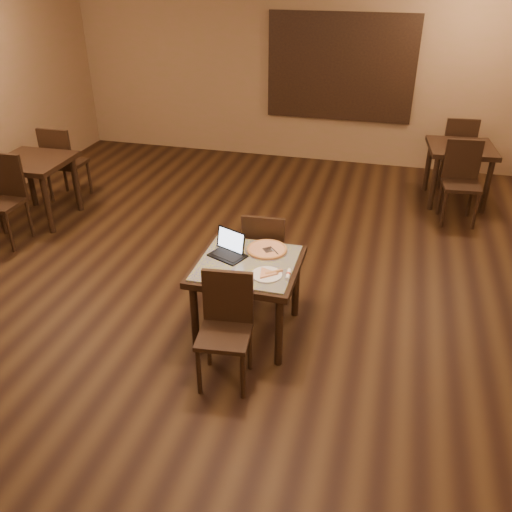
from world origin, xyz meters
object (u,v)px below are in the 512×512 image
(other_table_a_chair_near, at_px, (461,177))
(pizza_pan, at_px, (267,251))
(chair_main_far, at_px, (265,251))
(other_table_a, at_px, (460,156))
(tiled_table, at_px, (247,272))
(other_table_b_chair_near, at_px, (4,194))
(laptop, at_px, (229,248))
(other_table_b, at_px, (34,170))
(other_table_b_chair_far, at_px, (62,160))
(other_table_a_chair_far, at_px, (457,148))
(chair_main_near, at_px, (226,322))

(other_table_a_chair_near, bearing_deg, pizza_pan, -128.95)
(chair_main_far, bearing_deg, other_table_a, -126.57)
(tiled_table, relative_size, pizza_pan, 2.42)
(tiled_table, distance_m, other_table_b_chair_near, 3.53)
(chair_main_far, relative_size, other_table_a_chair_near, 0.91)
(pizza_pan, bearing_deg, chair_main_far, 106.98)
(laptop, height_order, other_table_b_chair_near, other_table_b_chair_near)
(other_table_b, distance_m, other_table_b_chair_far, 0.63)
(tiled_table, xyz_separation_m, pizza_pan, (0.12, 0.24, 0.11))
(chair_main_far, height_order, other_table_a_chair_far, other_table_a_chair_far)
(other_table_a_chair_near, distance_m, other_table_b, 5.56)
(laptop, distance_m, other_table_b_chair_near, 3.32)
(pizza_pan, height_order, other_table_b, other_table_b)
(laptop, distance_m, other_table_a_chair_near, 3.75)
(tiled_table, relative_size, other_table_b_chair_near, 0.86)
(chair_main_near, height_order, laptop, laptop)
(other_table_b, xyz_separation_m, other_table_b_chair_far, (0.00, 0.63, -0.08))
(laptop, xyz_separation_m, other_table_a_chair_far, (2.24, 4.26, -0.22))
(chair_main_near, bearing_deg, pizza_pan, 74.97)
(chair_main_far, distance_m, other_table_a, 3.72)
(other_table_b_chair_far, bearing_deg, chair_main_near, 137.25)
(chair_main_far, height_order, other_table_b, chair_main_far)
(chair_main_far, height_order, laptop, laptop)
(other_table_a_chair_near, bearing_deg, other_table_b_chair_near, -164.76)
(pizza_pan, height_order, other_table_a_chair_far, other_table_a_chair_far)
(laptop, bearing_deg, chair_main_far, 91.52)
(laptop, distance_m, pizza_pan, 0.35)
(chair_main_far, relative_size, other_table_a_chair_far, 0.91)
(chair_main_far, height_order, other_table_b_chair_far, other_table_b_chair_far)
(other_table_b_chair_far, bearing_deg, laptop, 143.35)
(pizza_pan, distance_m, other_table_a, 3.99)
(other_table_a, height_order, other_table_b_chair_near, other_table_b_chair_near)
(chair_main_near, relative_size, other_table_a_chair_far, 0.91)
(chair_main_near, distance_m, other_table_b, 4.08)
(other_table_a_chair_near, bearing_deg, laptop, -131.85)
(chair_main_far, distance_m, other_table_b, 3.54)
(other_table_b_chair_near, bearing_deg, other_table_b, 88.43)
(tiled_table, bearing_deg, chair_main_far, 89.21)
(pizza_pan, xyz_separation_m, other_table_a, (1.91, 3.50, -0.08))
(other_table_a, relative_size, other_table_b_chair_near, 0.89)
(laptop, xyz_separation_m, pizza_pan, (0.32, 0.14, -0.05))
(chair_main_near, height_order, chair_main_far, chair_main_far)
(other_table_b_chair_near, bearing_deg, other_table_a, 24.91)
(tiled_table, distance_m, other_table_b_chair_far, 4.09)
(other_table_a, distance_m, other_table_b_chair_near, 6.01)
(chair_main_near, height_order, other_table_b_chair_far, other_table_b_chair_far)
(chair_main_far, bearing_deg, other_table_a_chair_near, -132.45)
(laptop, relative_size, other_table_b_chair_near, 0.35)
(other_table_a, bearing_deg, other_table_a_chair_far, 83.63)
(other_table_a_chair_far, distance_m, other_table_b_chair_far, 5.76)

